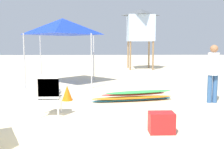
# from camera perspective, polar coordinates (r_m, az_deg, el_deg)

# --- Properties ---
(ground) EXTENTS (80.00, 80.00, 0.00)m
(ground) POSITION_cam_1_polar(r_m,az_deg,el_deg) (4.81, -13.88, -14.23)
(ground) COLOR beige
(stacked_plastic_chairs) EXTENTS (0.48, 0.48, 1.02)m
(stacked_plastic_chairs) POSITION_cam_1_polar(r_m,az_deg,el_deg) (6.19, -13.83, -3.75)
(stacked_plastic_chairs) COLOR white
(stacked_plastic_chairs) RESTS_ON ground
(surfboard_pile) EXTENTS (2.56, 0.86, 0.32)m
(surfboard_pile) POSITION_cam_1_polar(r_m,az_deg,el_deg) (7.81, 5.04, -4.83)
(surfboard_pile) COLOR #268CCC
(surfboard_pile) RESTS_ON ground
(lifeguard_near_left) EXTENTS (0.32, 0.32, 1.71)m
(lifeguard_near_left) POSITION_cam_1_polar(r_m,az_deg,el_deg) (8.00, 21.79, 1.02)
(lifeguard_near_left) COLOR #33598C
(lifeguard_near_left) RESTS_ON ground
(popup_canopy) EXTENTS (2.65, 2.65, 2.86)m
(popup_canopy) POSITION_cam_1_polar(r_m,az_deg,el_deg) (11.43, -11.06, 10.53)
(popup_canopy) COLOR #B2B2B7
(popup_canopy) RESTS_ON ground
(lifeguard_tower) EXTENTS (1.98, 1.98, 4.23)m
(lifeguard_tower) POSITION_cam_1_polar(r_m,az_deg,el_deg) (18.34, 6.40, 10.96)
(lifeguard_tower) COLOR olive
(lifeguard_tower) RESTS_ON ground
(traffic_cone_far) EXTENTS (0.33, 0.33, 0.47)m
(traffic_cone_far) POSITION_cam_1_polar(r_m,az_deg,el_deg) (7.94, -10.04, -4.11)
(traffic_cone_far) COLOR orange
(traffic_cone_far) RESTS_ON ground
(cooler_box) EXTENTS (0.48, 0.32, 0.41)m
(cooler_box) POSITION_cam_1_polar(r_m,az_deg,el_deg) (5.10, 11.05, -10.56)
(cooler_box) COLOR red
(cooler_box) RESTS_ON ground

